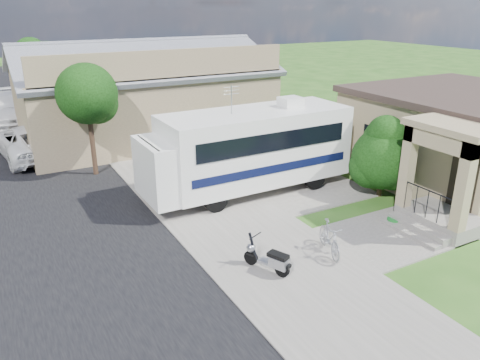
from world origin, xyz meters
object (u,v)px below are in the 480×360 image
scooter (270,259)px  bicycle (329,240)px  motorhome (249,148)px  pickup_truck (29,141)px  garden_hose (393,222)px  shrub (383,155)px  van (6,109)px

scooter → bicycle: 1.99m
motorhome → pickup_truck: motorhome is taller
bicycle → pickup_truck: (-6.33, 13.84, 0.29)m
motorhome → garden_hose: motorhome is taller
shrub → bicycle: 5.31m
van → bicycle: bearing=-78.4°
shrub → garden_hose: bearing=-124.1°
motorhome → scooter: 5.93m
garden_hose → shrub: bearing=55.9°
motorhome → pickup_truck: 10.95m
motorhome → garden_hose: 5.69m
shrub → pickup_truck: bearing=133.9°
bicycle → van: size_ratio=0.26×
motorhome → shrub: size_ratio=2.59×
pickup_truck → motorhome: bearing=121.3°
shrub → van: bearing=121.0°
shrub → scooter: 7.08m
scooter → bicycle: scooter is taller
scooter → pickup_truck: size_ratio=0.25×
garden_hose → pickup_truck: bearing=125.2°
shrub → bicycle: bearing=-149.9°
shrub → pickup_truck: size_ratio=0.56×
pickup_truck → garden_hose: bearing=118.4°
pickup_truck → scooter: bearing=100.6°
pickup_truck → van: 7.50m
motorhome → scooter: size_ratio=5.78×
scooter → van: bearing=79.0°
shrub → pickup_truck: (-10.82, 11.24, -0.80)m
scooter → pickup_truck: 14.52m
garden_hose → bicycle: bearing=-170.5°
shrub → scooter: size_ratio=2.23×
motorhome → scooter: bearing=-115.1°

